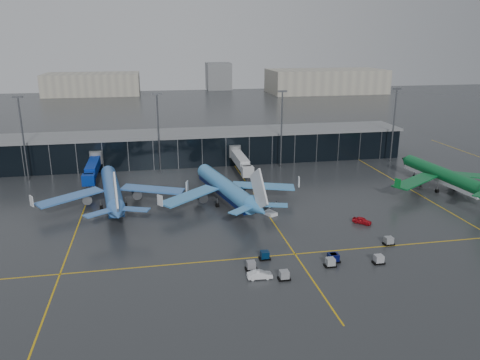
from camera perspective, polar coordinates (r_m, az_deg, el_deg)
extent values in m
plane|color=#282B2D|center=(106.87, -0.84, -5.99)|extent=(600.00, 600.00, 0.00)
cube|color=black|center=(164.02, -4.59, 3.97)|extent=(140.00, 16.00, 10.00)
cube|color=slate|center=(162.92, -4.64, 5.79)|extent=(142.00, 17.00, 0.80)
cylinder|color=#595B60|center=(155.91, -17.14, 2.65)|extent=(4.00, 4.00, 4.00)
cube|color=navy|center=(143.12, -17.65, 1.04)|extent=(3.00, 24.00, 3.00)
cylinder|color=#595B60|center=(136.84, -17.88, -1.05)|extent=(1.00, 1.00, 2.60)
cylinder|color=#595B60|center=(157.14, -0.62, 3.52)|extent=(4.00, 4.00, 4.00)
cube|color=silver|center=(144.46, 0.32, 2.00)|extent=(3.00, 24.00, 3.00)
cylinder|color=#595B60|center=(138.24, 0.92, -0.03)|extent=(1.00, 1.00, 2.60)
cylinder|color=#595B60|center=(154.65, -24.90, 4.49)|extent=(0.50, 0.50, 25.00)
cube|color=#595B60|center=(152.77, -25.49, 9.14)|extent=(3.00, 0.40, 0.60)
cylinder|color=#595B60|center=(149.86, -9.88, 5.47)|extent=(0.50, 0.50, 25.00)
cube|color=#595B60|center=(147.92, -10.13, 10.30)|extent=(3.00, 0.40, 0.60)
cylinder|color=#595B60|center=(155.57, 5.08, 6.07)|extent=(0.50, 0.50, 25.00)
cube|color=#595B60|center=(153.70, 5.20, 10.73)|extent=(3.00, 0.40, 0.60)
cylinder|color=#595B60|center=(170.71, 18.20, 6.26)|extent=(0.50, 0.50, 25.00)
cube|color=#595B60|center=(169.01, 18.60, 10.49)|extent=(3.00, 0.40, 0.60)
cube|color=#B2AD99|center=(383.69, 10.42, 11.78)|extent=(90.00, 42.00, 18.00)
cube|color=#B2AD99|center=(380.95, -17.53, 11.10)|extent=(70.00, 38.00, 16.00)
cube|color=#B2AD99|center=(402.20, -2.64, 12.54)|extent=(20.00, 20.00, 22.00)
cube|color=gold|center=(125.50, -18.46, -3.35)|extent=(0.30, 120.00, 0.02)
cube|color=gold|center=(127.03, 2.05, -2.21)|extent=(0.30, 120.00, 0.02)
cube|color=gold|center=(143.43, 19.88, -0.98)|extent=(0.30, 120.00, 0.02)
cube|color=gold|center=(95.77, 6.71, -8.95)|extent=(220.00, 0.30, 0.02)
cube|color=black|center=(91.92, 10.92, -10.20)|extent=(2.20, 1.50, 0.36)
cube|color=#92969A|center=(91.57, 10.95, -9.77)|extent=(1.60, 1.50, 1.50)
cube|color=black|center=(93.71, 11.40, -9.68)|extent=(2.20, 1.50, 0.36)
cube|color=#04083D|center=(93.37, 11.43, -9.26)|extent=(1.60, 1.50, 1.50)
cube|color=black|center=(95.25, 16.52, -9.62)|extent=(2.20, 1.50, 0.36)
cube|color=#999BA1|center=(94.91, 16.56, -9.20)|extent=(1.60, 1.50, 1.50)
cube|color=black|center=(103.94, 17.64, -7.42)|extent=(2.20, 1.50, 0.36)
cube|color=gray|center=(103.64, 17.68, -7.03)|extent=(1.60, 1.50, 1.50)
cube|color=black|center=(93.10, 3.02, -9.53)|extent=(2.20, 1.50, 0.36)
cube|color=#041D3B|center=(92.76, 3.03, -9.10)|extent=(1.60, 1.50, 1.50)
cube|color=black|center=(86.22, 5.39, -11.88)|extent=(2.20, 1.50, 0.36)
cube|color=gray|center=(85.85, 5.41, -11.43)|extent=(1.60, 1.50, 1.50)
cube|color=black|center=(89.16, 1.36, -10.77)|extent=(2.20, 1.50, 0.36)
cube|color=gray|center=(88.80, 1.36, -10.33)|extent=(1.60, 1.50, 1.50)
cube|color=black|center=(93.78, 11.13, -9.64)|extent=(2.20, 1.50, 0.36)
cube|color=#040D3B|center=(93.44, 11.16, -9.22)|extent=(1.60, 1.50, 1.50)
cube|color=white|center=(115.28, 3.71, -4.06)|extent=(3.30, 3.81, 0.80)
cube|color=white|center=(114.61, 3.73, -3.17)|extent=(2.60, 3.24, 2.29)
imported|color=#B50D17|center=(113.27, 14.65, -4.80)|extent=(4.37, 4.38, 1.50)
imported|color=silver|center=(85.98, 2.43, -11.46)|extent=(4.65, 1.75, 1.52)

